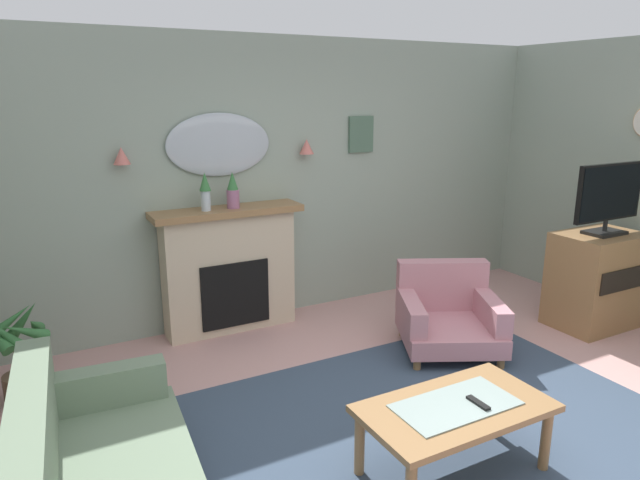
% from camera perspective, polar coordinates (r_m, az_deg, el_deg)
% --- Properties ---
extents(floor, '(7.00, 6.14, 0.10)m').
position_cam_1_polar(floor, '(3.95, 13.32, -19.88)').
color(floor, '#C6938E').
rests_on(floor, ground).
extents(wall_back, '(7.00, 0.10, 2.68)m').
position_cam_1_polar(wall_back, '(5.54, -4.05, 6.04)').
color(wall_back, '#93A393').
rests_on(wall_back, ground).
extents(patterned_rug, '(3.20, 2.40, 0.01)m').
position_cam_1_polar(patterned_rug, '(4.05, 11.41, -17.93)').
color(patterned_rug, '#38475B').
rests_on(patterned_rug, ground).
extents(fireplace, '(1.36, 0.36, 1.16)m').
position_cam_1_polar(fireplace, '(5.29, -9.07, -3.07)').
color(fireplace, beige).
rests_on(fireplace, ground).
extents(mantel_vase_centre, '(0.10, 0.10, 0.34)m').
position_cam_1_polar(mantel_vase_centre, '(5.02, -11.47, 4.99)').
color(mantel_vase_centre, silver).
rests_on(mantel_vase_centre, fireplace).
extents(mantel_vase_left, '(0.11, 0.11, 0.33)m').
position_cam_1_polar(mantel_vase_left, '(5.11, -8.76, 4.88)').
color(mantel_vase_left, '#9E6084').
rests_on(mantel_vase_left, fireplace).
extents(wall_mirror, '(0.96, 0.06, 0.56)m').
position_cam_1_polar(wall_mirror, '(5.20, -10.11, 9.42)').
color(wall_mirror, '#B2BCC6').
extents(wall_sconce_left, '(0.14, 0.14, 0.14)m').
position_cam_1_polar(wall_sconce_left, '(4.95, -19.34, 7.99)').
color(wall_sconce_left, '#D17066').
extents(wall_sconce_right, '(0.14, 0.14, 0.14)m').
position_cam_1_polar(wall_sconce_right, '(5.48, -1.36, 9.37)').
color(wall_sconce_right, '#D17066').
extents(framed_picture, '(0.28, 0.03, 0.36)m').
position_cam_1_polar(framed_picture, '(5.85, 4.14, 10.56)').
color(framed_picture, '#4C6B56').
extents(coffee_table, '(1.10, 0.60, 0.45)m').
position_cam_1_polar(coffee_table, '(3.47, 13.43, -16.64)').
color(coffee_table, olive).
rests_on(coffee_table, ground).
extents(tv_remote, '(0.04, 0.16, 0.02)m').
position_cam_1_polar(tv_remote, '(3.47, 15.62, -15.55)').
color(tv_remote, black).
rests_on(tv_remote, coffee_table).
extents(floral_couch, '(0.99, 1.77, 0.76)m').
position_cam_1_polar(floral_couch, '(3.23, -22.05, -21.41)').
color(floral_couch, gray).
rests_on(floral_couch, ground).
extents(armchair_in_corner, '(1.08, 1.09, 0.71)m').
position_cam_1_polar(armchair_in_corner, '(5.07, 12.69, -7.24)').
color(armchair_in_corner, '#B77A84').
rests_on(armchair_in_corner, ground).
extents(tv_cabinet, '(0.80, 0.57, 0.90)m').
position_cam_1_polar(tv_cabinet, '(5.95, 26.03, -3.61)').
color(tv_cabinet, olive).
rests_on(tv_cabinet, ground).
extents(tv_flatscreen, '(0.84, 0.24, 0.65)m').
position_cam_1_polar(tv_flatscreen, '(5.76, 27.07, 3.88)').
color(tv_flatscreen, black).
rests_on(tv_flatscreen, tv_cabinet).
extents(potted_plant_small_fern, '(0.48, 0.47, 0.74)m').
position_cam_1_polar(potted_plant_small_fern, '(4.60, -28.24, -9.87)').
color(potted_plant_small_fern, brown).
rests_on(potted_plant_small_fern, ground).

